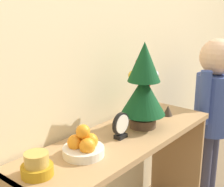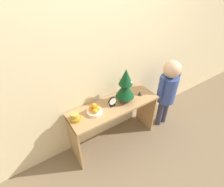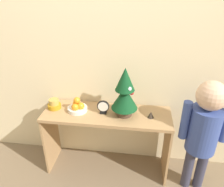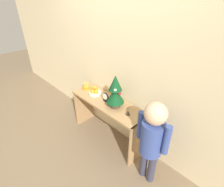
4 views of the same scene
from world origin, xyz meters
TOP-DOWN VIEW (x-y plane):
  - ground_plane at (0.00, 0.00)m, footprint 12.00×12.00m
  - back_wall at (0.00, 0.45)m, footprint 7.00×0.05m
  - console_table at (0.00, 0.20)m, footprint 1.22×0.40m
  - mini_tree at (0.17, 0.20)m, footprint 0.24×0.24m
  - fruit_bowl at (-0.28, 0.20)m, footprint 0.19×0.19m
  - singing_bowl at (-0.52, 0.22)m, footprint 0.13×0.13m
  - desk_clock at (-0.03, 0.19)m, footprint 0.11×0.04m
  - figurine at (0.41, 0.18)m, footprint 0.06×0.06m
  - child_figure at (0.86, 0.07)m, footprint 0.40×0.26m

SIDE VIEW (x-z plane):
  - ground_plane at x=0.00m, z-range 0.00..0.00m
  - console_table at x=0.00m, z-range 0.19..0.89m
  - child_figure at x=0.86m, z-range 0.14..1.27m
  - figurine at x=0.41m, z-range 0.69..0.75m
  - singing_bowl at x=-0.52m, z-range 0.68..0.78m
  - fruit_bowl at x=-0.28m, z-range 0.66..0.81m
  - desk_clock at x=-0.03m, z-range 0.69..0.82m
  - mini_tree at x=0.17m, z-range 0.69..1.16m
  - back_wall at x=0.00m, z-range 0.00..2.50m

